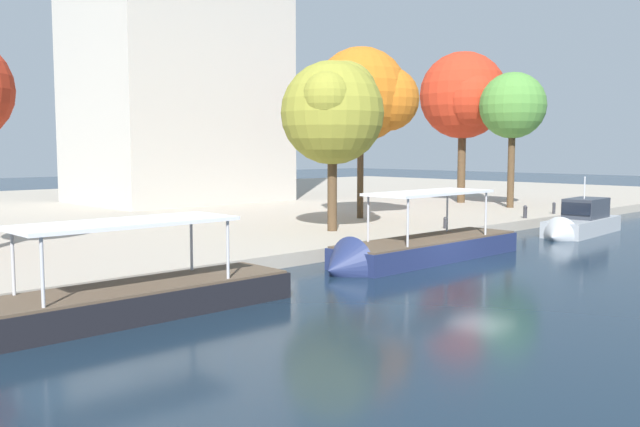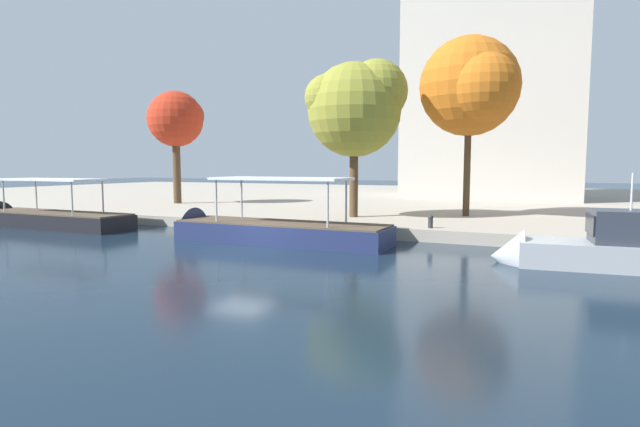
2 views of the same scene
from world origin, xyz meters
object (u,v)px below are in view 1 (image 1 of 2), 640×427
object	(u,v)px
tour_boat_0	(98,310)
tree_4	(364,95)
tree_1	(466,96)
tree_3	(334,108)
tour_boat_1	(415,253)
mooring_bollard_1	(446,222)
motor_yacht_2	(579,226)
tree_2	(515,107)
mooring_bollard_2	(525,211)
mooring_bollard_0	(554,208)

from	to	relation	value
tour_boat_0	tree_4	size ratio (longest dim) A/B	1.09
tree_1	tree_3	bearing A→B (deg)	-163.83
tour_boat_1	mooring_bollard_1	bearing A→B (deg)	-153.44
motor_yacht_2	tree_1	xyz separation A→B (m)	(9.32, 14.59, 9.12)
tour_boat_1	motor_yacht_2	size ratio (longest dim) A/B	1.47
tree_4	tree_2	bearing A→B (deg)	-9.83
tree_1	tree_4	size ratio (longest dim) A/B	1.14
tree_1	tree_4	world-z (taller)	tree_1
mooring_bollard_2	tree_1	xyz separation A→B (m)	(8.10, 10.30, 8.56)
tree_1	mooring_bollard_0	bearing A→B (deg)	-110.96
tree_3	tree_4	bearing A→B (deg)	29.38
tour_boat_0	tour_boat_1	size ratio (longest dim) A/B	1.00
motor_yacht_2	tree_4	bearing A→B (deg)	-65.50
tour_boat_0	tree_3	size ratio (longest dim) A/B	1.28
mooring_bollard_2	tree_4	size ratio (longest dim) A/B	0.08
tour_boat_0	motor_yacht_2	bearing A→B (deg)	179.96
mooring_bollard_2	tree_2	bearing A→B (deg)	36.10
tree_4	mooring_bollard_1	bearing A→B (deg)	-96.73
mooring_bollard_0	tree_3	world-z (taller)	tree_3
motor_yacht_2	mooring_bollard_2	size ratio (longest dim) A/B	9.64
tree_1	tree_4	bearing A→B (deg)	-169.64
mooring_bollard_2	tree_3	distance (m)	15.86
mooring_bollard_2	tour_boat_1	bearing A→B (deg)	-167.47
tour_boat_1	tree_3	distance (m)	10.50
tour_boat_1	tree_1	size ratio (longest dim) A/B	0.96
tour_boat_1	tree_1	bearing A→B (deg)	-150.16
motor_yacht_2	tree_4	xyz separation A→B (m)	(-6.55, 11.68, 8.17)
mooring_bollard_0	tree_1	world-z (taller)	tree_1
tree_1	tour_boat_0	bearing A→B (deg)	-160.44
mooring_bollard_0	tree_1	distance (m)	13.85
motor_yacht_2	mooring_bollard_0	xyz separation A→B (m)	(5.43, 4.43, 0.54)
mooring_bollard_1	tour_boat_0	bearing A→B (deg)	-170.03
mooring_bollard_2	tree_2	world-z (taller)	tree_2
tree_3	mooring_bollard_0	bearing A→B (deg)	-11.62
tree_3	tour_boat_0	bearing A→B (deg)	-156.45
tour_boat_0	tour_boat_1	xyz separation A→B (m)	(15.68, 0.31, 0.03)
mooring_bollard_2	tree_1	size ratio (longest dim) A/B	0.07
tour_boat_1	mooring_bollard_2	xyz separation A→B (m)	(16.22, 3.60, 0.66)
tour_boat_0	motor_yacht_2	world-z (taller)	motor_yacht_2
tree_1	tour_boat_1	bearing A→B (deg)	-150.25
tree_1	tree_2	size ratio (longest dim) A/B	1.22
tour_boat_0	tree_2	xyz separation A→B (m)	(38.59, 8.80, 7.97)
tree_1	tree_3	xyz separation A→B (m)	(-22.10, -6.41, -2.20)
tree_2	tree_4	world-z (taller)	tree_4
motor_yacht_2	mooring_bollard_2	xyz separation A→B (m)	(1.22, 4.29, 0.56)
mooring_bollard_0	tree_2	bearing A→B (deg)	62.29
tour_boat_1	tree_1	xyz separation A→B (m)	(24.32, 13.90, 9.22)
motor_yacht_2	mooring_bollard_1	size ratio (longest dim) A/B	12.16
tour_boat_1	tree_2	bearing A→B (deg)	-159.59
tour_boat_1	motor_yacht_2	xyz separation A→B (m)	(15.00, -0.69, 0.10)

